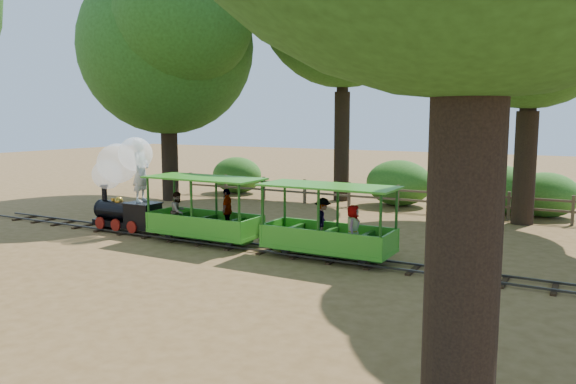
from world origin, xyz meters
The scene contains 12 objects.
ground centered at (0.00, 0.00, 0.00)m, with size 90.00×90.00×0.00m, color #9A7042.
track centered at (0.00, 0.00, 0.07)m, with size 22.00×1.00×0.10m.
locomotive centered at (-5.26, 0.08, 1.72)m, with size 2.64×1.24×3.03m.
carriage_front centered at (-2.09, -0.01, 0.76)m, with size 3.45×1.41×1.79m.
carriage_rear centered at (1.81, 0.05, 0.76)m, with size 3.45×1.46×1.79m.
oak_nw centered at (-8.54, 6.10, 6.86)m, with size 9.08×7.99×10.12m.
oak_ne centered at (5.47, 7.58, 7.11)m, with size 7.48×6.58×9.81m.
fence centered at (0.00, 8.00, 0.58)m, with size 18.10×0.10×1.00m.
shrub_west centered at (-7.28, 9.30, 0.85)m, with size 2.46×1.89×1.70m, color #2D6B1E.
shrub_mid_w centered at (0.62, 9.30, 0.93)m, with size 2.67×2.06×1.85m, color #2D6B1E.
shrub_mid_e centered at (6.06, 9.30, 0.81)m, with size 2.33×1.79×1.61m, color #2D6B1E.
shrub_east centered at (4.47, 9.30, 0.90)m, with size 2.61×2.01×1.81m, color #2D6B1E.
Camera 1 is at (7.61, -12.60, 3.57)m, focal length 35.00 mm.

